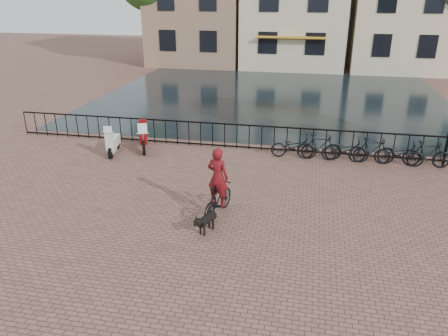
% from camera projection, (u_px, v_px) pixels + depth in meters
% --- Properties ---
extents(ground, '(100.00, 100.00, 0.00)m').
position_uv_depth(ground, '(199.00, 262.00, 10.37)').
color(ground, brown).
rests_on(ground, ground).
extents(canal_water, '(20.00, 20.00, 0.00)m').
position_uv_depth(canal_water, '(272.00, 97.00, 26.03)').
color(canal_water, black).
rests_on(canal_water, ground).
extents(railing, '(20.00, 0.05, 1.02)m').
position_uv_depth(railing, '(249.00, 137.00, 17.42)').
color(railing, black).
rests_on(railing, ground).
extents(cyclist, '(0.92, 1.81, 2.39)m').
position_uv_depth(cyclist, '(218.00, 186.00, 12.16)').
color(cyclist, black).
rests_on(cyclist, ground).
extents(dog, '(0.60, 0.91, 0.59)m').
position_uv_depth(dog, '(207.00, 222.00, 11.55)').
color(dog, black).
rests_on(dog, ground).
extents(motorcycle, '(1.08, 1.88, 1.32)m').
position_uv_depth(motorcycle, '(143.00, 133.00, 17.41)').
color(motorcycle, maroon).
rests_on(motorcycle, ground).
extents(scooter, '(0.69, 1.49, 1.33)m').
position_uv_depth(scooter, '(113.00, 137.00, 16.92)').
color(scooter, silver).
rests_on(scooter, ground).
extents(parked_bike_0, '(1.74, 0.66, 0.90)m').
position_uv_depth(parked_bike_0, '(294.00, 147.00, 16.56)').
color(parked_bike_0, black).
rests_on(parked_bike_0, ground).
extents(parked_bike_1, '(1.69, 0.59, 1.00)m').
position_uv_depth(parked_bike_1, '(319.00, 147.00, 16.36)').
color(parked_bike_1, black).
rests_on(parked_bike_1, ground).
extents(parked_bike_2, '(1.73, 0.65, 0.90)m').
position_uv_depth(parked_bike_2, '(345.00, 150.00, 16.21)').
color(parked_bike_2, black).
rests_on(parked_bike_2, ground).
extents(parked_bike_3, '(1.69, 0.57, 1.00)m').
position_uv_depth(parked_bike_3, '(372.00, 151.00, 16.01)').
color(parked_bike_3, black).
rests_on(parked_bike_3, ground).
extents(parked_bike_4, '(1.74, 0.69, 0.90)m').
position_uv_depth(parked_bike_4, '(399.00, 154.00, 15.85)').
color(parked_bike_4, black).
rests_on(parked_bike_4, ground).
extents(parked_bike_5, '(1.67, 0.49, 1.00)m').
position_uv_depth(parked_bike_5, '(427.00, 154.00, 15.66)').
color(parked_bike_5, black).
rests_on(parked_bike_5, ground).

